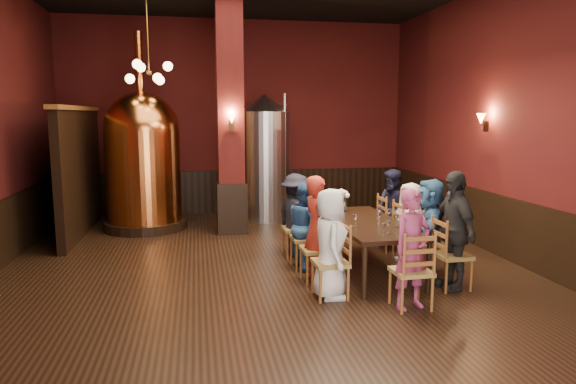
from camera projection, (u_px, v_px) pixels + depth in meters
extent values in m
plane|color=black|center=(266.00, 273.00, 7.57)|extent=(10.00, 10.00, 0.00)
cube|color=#49120F|center=(237.00, 118.00, 12.10)|extent=(8.00, 0.02, 4.50)
cube|color=#49120F|center=(408.00, 129.00, 2.37)|extent=(8.00, 0.02, 4.50)
cube|color=#49120F|center=(521.00, 119.00, 7.93)|extent=(0.02, 10.00, 4.50)
cube|color=black|center=(511.00, 230.00, 8.19)|extent=(0.08, 9.90, 1.00)
cube|color=black|center=(238.00, 191.00, 12.32)|extent=(7.90, 0.08, 1.00)
cube|color=#49120F|center=(230.00, 118.00, 9.91)|extent=(0.58, 0.58, 4.50)
cube|color=black|center=(80.00, 173.00, 9.95)|extent=(0.22, 3.50, 2.40)
cube|color=black|center=(366.00, 223.00, 7.62)|extent=(1.07, 2.43, 0.06)
cylinder|color=black|center=(364.00, 272.00, 6.48)|extent=(0.07, 0.07, 0.69)
cylinder|color=black|center=(429.00, 268.00, 6.66)|extent=(0.07, 0.07, 0.69)
cylinder|color=black|center=(318.00, 232.00, 8.69)|extent=(0.07, 0.07, 0.69)
cylinder|color=black|center=(367.00, 230.00, 8.86)|extent=(0.07, 0.07, 0.69)
imported|color=silver|center=(331.00, 244.00, 6.48)|extent=(0.53, 0.74, 1.41)
imported|color=#AD2A1D|center=(317.00, 229.00, 7.12)|extent=(0.44, 0.60, 1.49)
imported|color=#29528A|center=(306.00, 226.00, 7.77)|extent=(0.40, 0.67, 1.30)
imported|color=black|center=(296.00, 215.00, 8.42)|extent=(0.80, 1.01, 1.37)
imported|color=black|center=(454.00, 230.00, 6.81)|extent=(0.41, 0.94, 1.59)
imported|color=#29517D|center=(429.00, 226.00, 7.47)|extent=(0.82, 1.37, 1.41)
imported|color=beige|center=(410.00, 222.00, 8.12)|extent=(0.61, 0.72, 1.26)
imported|color=black|center=(393.00, 210.00, 8.76)|extent=(0.57, 0.76, 1.40)
imported|color=#8F2F56|center=(412.00, 249.00, 6.12)|extent=(0.61, 0.50, 1.45)
cylinder|color=black|center=(146.00, 224.00, 10.54)|extent=(1.66, 1.66, 0.18)
cylinder|color=#CF6D2F|center=(144.00, 175.00, 10.39)|extent=(1.77, 1.77, 1.85)
sphere|color=#CF6D2F|center=(142.00, 129.00, 10.25)|extent=(1.48, 1.48, 1.48)
cylinder|color=#CF6D2F|center=(139.00, 63.00, 10.06)|extent=(0.15, 0.15, 1.20)
cylinder|color=#B2B2B7|center=(265.00, 166.00, 11.39)|extent=(1.18, 1.18, 2.38)
cone|color=#B2B2B7|center=(264.00, 103.00, 11.19)|extent=(1.14, 1.14, 0.38)
cylinder|color=#B2B2B7|center=(285.00, 156.00, 11.05)|extent=(0.08, 0.08, 2.67)
cylinder|color=white|center=(343.00, 205.00, 8.38)|extent=(0.11, 0.11, 0.20)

